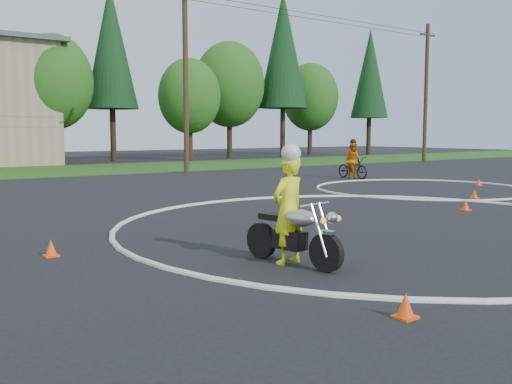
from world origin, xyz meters
TOP-DOWN VIEW (x-y plane):
  - ground at (0.00, 0.00)m, footprint 120.00×120.00m
  - grass_strip at (0.00, 27.00)m, footprint 120.00×10.00m
  - course_markings at (2.17, 4.35)m, footprint 19.05×19.05m
  - primary_motorcycle at (-4.10, 1.17)m, footprint 0.70×2.00m
  - rider_primary_grp at (-4.11, 1.31)m, footprint 0.70×0.52m
  - rider_second_grp at (9.47, 13.13)m, footprint 0.77×1.96m
  - traffic_cones at (3.74, 3.03)m, footprint 18.96×9.37m
  - treeline at (14.78, 34.61)m, footprint 38.20×8.10m
  - utility_poles at (5.00, 21.00)m, footprint 41.60×1.12m

SIDE VIEW (x-z plane):
  - ground at x=0.00m, z-range 0.00..0.00m
  - course_markings at x=2.17m, z-range -0.05..0.07m
  - grass_strip at x=0.00m, z-range 0.00..0.02m
  - traffic_cones at x=3.74m, z-range -0.01..0.29m
  - primary_motorcycle at x=-4.10m, z-range -0.02..1.04m
  - rider_second_grp at x=9.47m, z-range -0.27..1.58m
  - rider_primary_grp at x=-4.11m, z-range -0.03..1.92m
  - utility_poles at x=5.00m, z-range 0.20..10.20m
  - treeline at x=14.78m, z-range -0.64..13.88m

